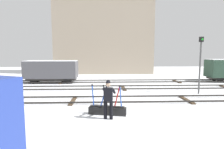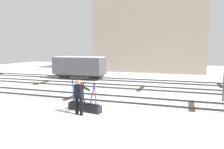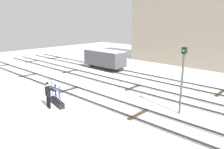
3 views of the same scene
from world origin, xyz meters
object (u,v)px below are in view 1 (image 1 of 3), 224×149
at_px(switch_lever_frame, 108,109).
at_px(rail_worker, 108,97).
at_px(freight_car_back_track, 52,70).
at_px(signal_post, 200,60).

relative_size(switch_lever_frame, rail_worker, 1.05).
bearing_deg(freight_car_back_track, rail_worker, -62.82).
distance_m(switch_lever_frame, rail_worker, 0.96).
relative_size(switch_lever_frame, signal_post, 0.45).
xyz_separation_m(rail_worker, signal_post, (6.66, 4.97, 1.49)).
xyz_separation_m(switch_lever_frame, signal_post, (6.69, 4.36, 2.23)).
bearing_deg(switch_lever_frame, freight_car_back_track, 130.14).
height_order(switch_lever_frame, rail_worker, rail_worker).
distance_m(rail_worker, signal_post, 8.44).
height_order(rail_worker, freight_car_back_track, freight_car_back_track).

